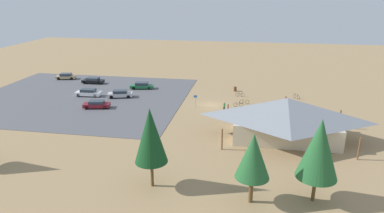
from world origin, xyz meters
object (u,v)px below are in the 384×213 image
(bicycle_blue_lone_east, at_px, (255,110))
(bicycle_purple_trailside, at_px, (238,105))
(car_green_end_stall, at_px, (142,86))
(car_black_back_corner, at_px, (93,80))
(trash_bin, at_px, (235,89))
(bicycle_black_back_row, at_px, (240,94))
(car_tan_far_end, at_px, (66,76))
(visitor_near_lot, at_px, (322,114))
(bicycle_red_yard_left, at_px, (286,99))
(pine_center, at_px, (253,156))
(car_maroon_front_row, at_px, (97,104))
(bicycle_yellow_yard_right, at_px, (244,102))
(car_white_near_entry, at_px, (88,93))
(visitor_crossing_yard, at_px, (224,107))
(pine_far_west, at_px, (319,149))
(bicycle_white_mid_cluster, at_px, (317,113))
(car_silver_inner_stall, at_px, (120,94))
(bike_pavilion, at_px, (286,116))
(pine_far_east, at_px, (150,136))
(lot_sign, at_px, (195,99))
(bicycle_teal_yard_front, at_px, (296,96))

(bicycle_blue_lone_east, distance_m, bicycle_purple_trailside, 3.65)
(car_green_end_stall, bearing_deg, car_black_back_corner, -11.00)
(trash_bin, xyz_separation_m, bicycle_purple_trailside, (-1.08, 9.66, -0.07))
(bicycle_black_back_row, bearing_deg, bicycle_blue_lone_east, 107.94)
(bicycle_blue_lone_east, height_order, car_tan_far_end, car_tan_far_end)
(car_green_end_stall, bearing_deg, visitor_near_lot, 159.71)
(bicycle_purple_trailside, bearing_deg, bicycle_red_yard_left, -150.47)
(pine_center, bearing_deg, car_maroon_front_row, -41.85)
(bicycle_yellow_yard_right, height_order, car_green_end_stall, car_green_end_stall)
(bicycle_red_yard_left, bearing_deg, car_white_near_entry, 5.28)
(visitor_crossing_yard, xyz_separation_m, visitor_near_lot, (-15.23, 1.02, 0.00))
(car_green_end_stall, bearing_deg, bicycle_red_yard_left, 173.28)
(trash_bin, distance_m, bicycle_yellow_yard_right, 8.16)
(pine_far_west, bearing_deg, car_tan_far_end, -40.11)
(bicycle_white_mid_cluster, xyz_separation_m, bicycle_yellow_yard_right, (11.64, -3.96, 0.02))
(bicycle_yellow_yard_right, relative_size, car_silver_inner_stall, 0.36)
(car_white_near_entry, bearing_deg, car_black_back_corner, -70.09)
(car_tan_far_end, height_order, car_green_end_stall, car_tan_far_end)
(car_maroon_front_row, relative_size, car_green_end_stall, 0.96)
(car_white_near_entry, bearing_deg, bicycle_red_yard_left, -174.72)
(bicycle_black_back_row, distance_m, bicycle_yellow_yard_right, 4.52)
(pine_center, bearing_deg, car_black_back_corner, -48.77)
(bicycle_white_mid_cluster, xyz_separation_m, car_green_end_stall, (32.55, -10.28, 0.35))
(bike_pavilion, distance_m, bicycle_purple_trailside, 14.52)
(pine_far_east, height_order, car_green_end_stall, pine_far_east)
(bicycle_red_yard_left, distance_m, bicycle_blue_lone_east, 9.07)
(visitor_near_lot, bearing_deg, bicycle_blue_lone_east, -9.52)
(pine_far_east, bearing_deg, lot_sign, -90.57)
(bicycle_black_back_row, height_order, bicycle_yellow_yard_right, bicycle_black_back_row)
(trash_bin, bearing_deg, car_black_back_corner, -1.31)
(lot_sign, relative_size, pine_far_east, 0.26)
(bike_pavilion, xyz_separation_m, car_green_end_stall, (26.68, -20.62, -2.53))
(pine_far_east, xyz_separation_m, bicycle_white_mid_cluster, (-20.20, -25.04, -5.25))
(bicycle_yellow_yard_right, bearing_deg, pine_far_west, 104.17)
(trash_bin, height_order, bicycle_white_mid_cluster, trash_bin)
(bicycle_purple_trailside, height_order, car_tan_far_end, car_tan_far_end)
(visitor_crossing_yard, bearing_deg, pine_far_west, 113.58)
(pine_far_east, distance_m, car_silver_inner_stall, 32.66)
(pine_center, xyz_separation_m, car_maroon_front_row, (26.17, -23.44, -4.11))
(bicycle_white_mid_cluster, bearing_deg, car_green_end_stall, -17.54)
(bicycle_white_mid_cluster, distance_m, bicycle_teal_yard_front, 9.10)
(bicycle_purple_trailside, distance_m, visitor_crossing_yard, 3.81)
(pine_far_east, xyz_separation_m, bicycle_teal_yard_front, (-18.00, -33.87, -5.21))
(bike_pavilion, height_order, visitor_near_lot, bike_pavilion)
(pine_center, bearing_deg, visitor_crossing_yard, -79.65)
(trash_bin, height_order, pine_far_east, pine_far_east)
(bike_pavilion, xyz_separation_m, pine_center, (4.37, 15.87, 1.58))
(car_tan_far_end, distance_m, car_green_end_stall, 19.88)
(lot_sign, xyz_separation_m, bicycle_purple_trailside, (-7.30, -1.43, -1.03))
(bicycle_black_back_row, height_order, bicycle_teal_yard_front, bicycle_teal_yard_front)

